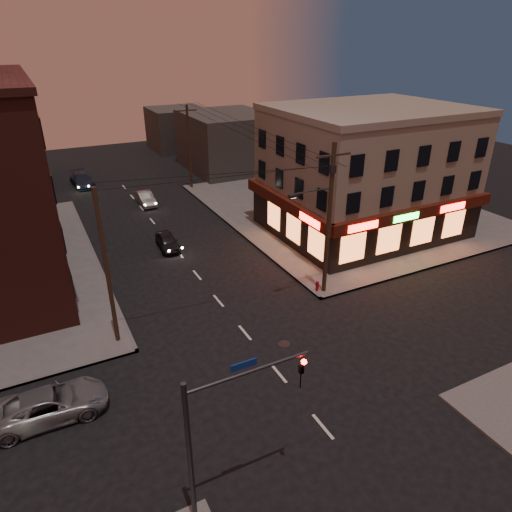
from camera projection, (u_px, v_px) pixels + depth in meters
ground at (279, 373)px, 23.54m from camera, size 120.00×120.00×0.00m
sidewalk_ne at (341, 207)px, 46.09m from camera, size 24.00×28.00×0.15m
pizza_building at (365, 172)px, 38.48m from camera, size 15.85×12.85×10.50m
bg_building_ne_a at (228, 141)px, 58.18m from camera, size 10.00×12.00×7.00m
bg_building_ne_b at (178, 129)px, 68.80m from camera, size 8.00×8.00×6.00m
utility_pole_main at (328, 213)px, 28.41m from camera, size 4.20×0.44×10.00m
utility_pole_far at (189, 147)px, 49.93m from camera, size 0.26×0.26×9.00m
utility_pole_west at (107, 269)px, 23.94m from camera, size 0.24×0.24×9.00m
traffic_signal at (218, 427)px, 14.96m from camera, size 4.49×0.32×6.47m
suv_cross at (50, 404)px, 20.61m from camera, size 5.09×2.43×1.40m
sedan_near at (167, 241)px, 37.04m from camera, size 1.73×3.81×1.27m
sedan_mid at (145, 198)px, 46.70m from camera, size 1.40×3.97×1.31m
sedan_far at (82, 180)px, 52.39m from camera, size 2.47×5.20×1.46m
fire_hydrant at (317, 285)px, 30.73m from camera, size 0.32×0.32×0.70m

